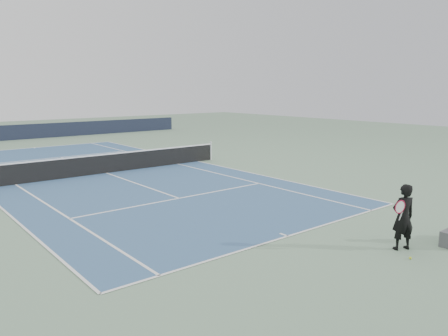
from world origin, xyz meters
TOP-DOWN VIEW (x-y plane):
  - ground at (0.00, 0.00)m, footprint 80.00×80.00m
  - court_surface at (0.00, 0.00)m, footprint 10.97×23.77m
  - tennis_net at (0.00, 0.00)m, footprint 12.90×0.10m
  - windscreen_far at (0.00, 17.88)m, footprint 30.00×0.25m
  - tennis_player at (1.53, -14.37)m, footprint 0.84×0.68m
  - tennis_ball at (1.08, -14.87)m, footprint 0.07×0.07m

SIDE VIEW (x-z plane):
  - ground at x=0.00m, z-range 0.00..0.00m
  - court_surface at x=0.00m, z-range 0.00..0.01m
  - tennis_ball at x=1.08m, z-range 0.00..0.07m
  - tennis_net at x=0.00m, z-range -0.03..1.04m
  - windscreen_far at x=0.00m, z-range 0.00..1.20m
  - tennis_player at x=1.53m, z-range 0.00..1.71m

